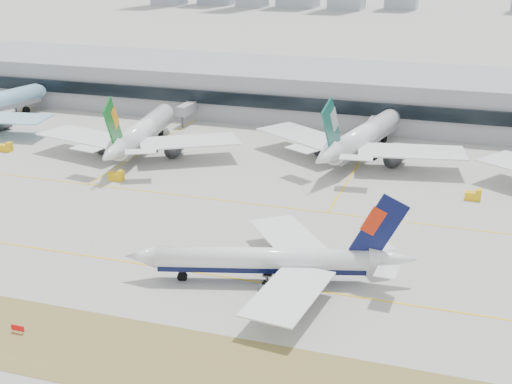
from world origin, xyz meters
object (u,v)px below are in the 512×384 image
(terminal, at_px, (339,93))
(widebody_eva, at_px, (141,134))
(taxiing_airliner, at_px, (272,261))
(widebody_cathay, at_px, (362,138))

(terminal, bearing_deg, widebody_eva, -125.98)
(taxiing_airliner, distance_m, widebody_eva, 82.96)
(taxiing_airliner, distance_m, terminal, 119.93)
(widebody_cathay, bearing_deg, widebody_eva, 114.52)
(widebody_cathay, xyz_separation_m, terminal, (-15.41, 44.16, 1.98))
(widebody_cathay, height_order, terminal, widebody_cathay)
(widebody_eva, relative_size, terminal, 0.20)
(taxiing_airliner, height_order, widebody_eva, widebody_eva)
(widebody_eva, xyz_separation_m, widebody_cathay, (57.23, 13.43, 0.16))
(taxiing_airliner, xyz_separation_m, widebody_cathay, (1.55, 74.92, 1.52))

